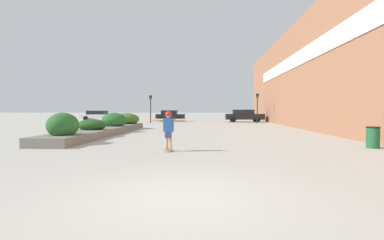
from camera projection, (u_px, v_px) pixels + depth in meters
The scene contains 12 objects.
ground_plane at pixel (177, 197), 5.29m from camera, with size 300.00×300.00×0.00m, color #ADA89E.
building_wall_right at pixel (305, 72), 24.00m from camera, with size 0.67×49.85×9.07m.
planter_box at pixel (106, 126), 19.29m from camera, with size 1.98×13.99×1.42m.
skateboard at pixel (169, 150), 11.12m from camera, with size 0.26×0.57×0.10m.
skateboarder at pixel (168, 126), 11.09m from camera, with size 1.31×0.24×1.40m.
trash_bin at pixel (373, 137), 12.08m from camera, with size 0.52×0.52×0.87m.
car_leftmost at pixel (170, 116), 40.31m from camera, with size 3.84×1.84×1.47m.
car_center_left at pixel (98, 115), 42.07m from camera, with size 4.74×1.98×1.42m.
car_center_right at pixel (341, 116), 39.37m from camera, with size 4.37×1.85×1.47m.
car_rightmost at pixel (244, 115), 37.93m from camera, with size 4.80×2.05×1.57m.
traffic_light_left at pixel (151, 104), 35.01m from camera, with size 0.28×0.30×3.24m.
traffic_light_right at pixel (257, 103), 33.66m from camera, with size 0.28×0.30×3.37m.
Camera 1 is at (0.56, -5.21, 1.55)m, focal length 28.00 mm.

